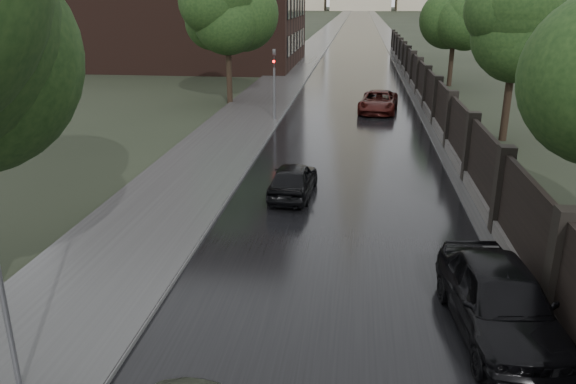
{
  "coord_description": "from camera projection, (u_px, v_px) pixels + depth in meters",
  "views": [
    {
      "loc": [
        0.3,
        -6.06,
        6.7
      ],
      "look_at": [
        -1.52,
        8.72,
        1.5
      ],
      "focal_mm": 35.0,
      "sensor_mm": 36.0,
      "label": 1
    }
  ],
  "objects": [
    {
      "name": "sidewalk_left",
      "position": [
        341.0,
        18.0,
        186.63
      ],
      "size": [
        4.0,
        420.0,
        0.16
      ],
      "primitive_type": "cube",
      "color": "#2D2D2D",
      "rests_on": "ground"
    },
    {
      "name": "car_right_far",
      "position": [
        378.0,
        102.0,
        34.15
      ],
      "size": [
        2.67,
        4.87,
        1.29
      ],
      "primitive_type": "imported",
      "rotation": [
        0.0,
        0.0,
        -0.12
      ],
      "color": "black",
      "rests_on": "ground"
    },
    {
      "name": "tree_left_far",
      "position": [
        227.0,
        21.0,
        35.23
      ],
      "size": [
        4.25,
        4.25,
        7.39
      ],
      "color": "black",
      "rests_on": "ground"
    },
    {
      "name": "traffic_light",
      "position": [
        274.0,
        79.0,
        31.05
      ],
      "size": [
        0.16,
        0.32,
        4.0
      ],
      "color": "#59595E",
      "rests_on": "ground"
    },
    {
      "name": "verge_right",
      "position": [
        376.0,
        18.0,
        185.31
      ],
      "size": [
        3.0,
        420.0,
        0.08
      ],
      "primitive_type": "cube",
      "color": "#2D2D2D",
      "rests_on": "ground"
    },
    {
      "name": "road",
      "position": [
        359.0,
        18.0,
        185.95
      ],
      "size": [
        8.0,
        420.0,
        0.02
      ],
      "primitive_type": "cube",
      "color": "black",
      "rests_on": "ground"
    },
    {
      "name": "tree_right_c",
      "position": [
        455.0,
        21.0,
        42.9
      ],
      "size": [
        4.08,
        4.08,
        7.01
      ],
      "color": "black",
      "rests_on": "ground"
    },
    {
      "name": "fence_right",
      "position": [
        423.0,
        88.0,
        37.05
      ],
      "size": [
        0.45,
        75.72,
        2.7
      ],
      "color": "#383533",
      "rests_on": "ground"
    },
    {
      "name": "car_right_near",
      "position": [
        500.0,
        300.0,
        11.55
      ],
      "size": [
        2.31,
        4.8,
        1.58
      ],
      "primitive_type": "imported",
      "rotation": [
        0.0,
        0.0,
        0.1
      ],
      "color": "black",
      "rests_on": "ground"
    },
    {
      "name": "hatchback_left",
      "position": [
        293.0,
        179.0,
        19.76
      ],
      "size": [
        1.62,
        3.66,
        1.22
      ],
      "primitive_type": "imported",
      "rotation": [
        0.0,
        0.0,
        3.09
      ],
      "color": "black",
      "rests_on": "ground"
    },
    {
      "name": "tree_right_b",
      "position": [
        516.0,
        36.0,
        26.04
      ],
      "size": [
        4.08,
        4.08,
        7.01
      ],
      "color": "black",
      "rests_on": "ground"
    }
  ]
}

